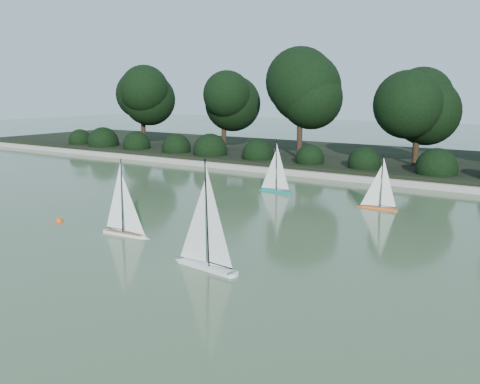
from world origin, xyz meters
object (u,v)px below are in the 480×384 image
(sailboat_teal, at_px, (273,183))
(race_buoy, at_px, (59,222))
(sailboat_white_b, at_px, (127,223))
(sailboat_orange, at_px, (376,200))
(sailboat_white_a, at_px, (202,249))

(sailboat_teal, xyz_separation_m, race_buoy, (-2.01, -5.45, -0.23))
(sailboat_white_b, bearing_deg, sailboat_teal, 89.94)
(sailboat_white_b, relative_size, sailboat_orange, 1.14)
(sailboat_white_b, bearing_deg, sailboat_orange, 57.96)
(sailboat_white_b, relative_size, sailboat_teal, 1.04)
(sailboat_orange, height_order, race_buoy, sailboat_orange)
(sailboat_white_a, distance_m, sailboat_orange, 5.63)
(sailboat_orange, xyz_separation_m, sailboat_teal, (-3.07, 0.50, 0.02))
(sailboat_white_a, height_order, sailboat_teal, sailboat_white_a)
(sailboat_white_a, distance_m, race_buoy, 4.38)
(sailboat_white_a, relative_size, sailboat_orange, 1.36)
(sailboat_white_b, relative_size, race_buoy, 9.35)
(sailboat_orange, bearing_deg, sailboat_teal, 170.70)
(sailboat_white_b, distance_m, sailboat_teal, 5.42)
(sailboat_white_a, distance_m, sailboat_teal, 6.51)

